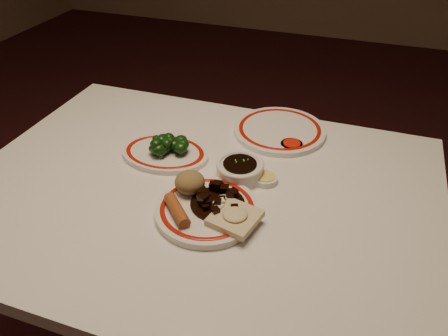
% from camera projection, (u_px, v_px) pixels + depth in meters
% --- Properties ---
extents(dining_table, '(1.20, 0.90, 0.75)m').
position_uv_depth(dining_table, '(199.00, 214.00, 1.16)').
color(dining_table, white).
rests_on(dining_table, ground).
extents(main_plate, '(0.25, 0.25, 0.02)m').
position_uv_depth(main_plate, '(207.00, 210.00, 1.02)').
color(main_plate, silver).
rests_on(main_plate, dining_table).
extents(rice_mound, '(0.07, 0.07, 0.05)m').
position_uv_depth(rice_mound, '(190.00, 182.00, 1.05)').
color(rice_mound, olive).
rests_on(rice_mound, main_plate).
extents(spring_roll, '(0.09, 0.09, 0.03)m').
position_uv_depth(spring_roll, '(177.00, 210.00, 0.99)').
color(spring_roll, '#9B5226').
rests_on(spring_roll, main_plate).
extents(fried_wonton, '(0.12, 0.12, 0.03)m').
position_uv_depth(fried_wonton, '(235.00, 217.00, 0.97)').
color(fried_wonton, beige).
rests_on(fried_wonton, main_plate).
extents(stirfry_heap, '(0.13, 0.13, 0.03)m').
position_uv_depth(stirfry_heap, '(216.00, 199.00, 1.02)').
color(stirfry_heap, black).
rests_on(stirfry_heap, main_plate).
extents(broccoli_plate, '(0.25, 0.22, 0.02)m').
position_uv_depth(broccoli_plate, '(165.00, 153.00, 1.22)').
color(broccoli_plate, silver).
rests_on(broccoli_plate, dining_table).
extents(broccoli_pile, '(0.11, 0.10, 0.05)m').
position_uv_depth(broccoli_pile, '(166.00, 144.00, 1.20)').
color(broccoli_pile, '#23471C').
rests_on(broccoli_pile, broccoli_plate).
extents(soy_bowl, '(0.12, 0.12, 0.04)m').
position_uv_depth(soy_bowl, '(240.00, 170.00, 1.13)').
color(soy_bowl, silver).
rests_on(soy_bowl, dining_table).
extents(sweet_sour_dish, '(0.06, 0.06, 0.02)m').
position_uv_depth(sweet_sour_dish, '(291.00, 146.00, 1.25)').
color(sweet_sour_dish, silver).
rests_on(sweet_sour_dish, dining_table).
extents(mustard_dish, '(0.06, 0.06, 0.02)m').
position_uv_depth(mustard_dish, '(265.00, 179.00, 1.12)').
color(mustard_dish, silver).
rests_on(mustard_dish, dining_table).
extents(far_plate, '(0.35, 0.35, 0.02)m').
position_uv_depth(far_plate, '(280.00, 130.00, 1.32)').
color(far_plate, silver).
rests_on(far_plate, dining_table).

